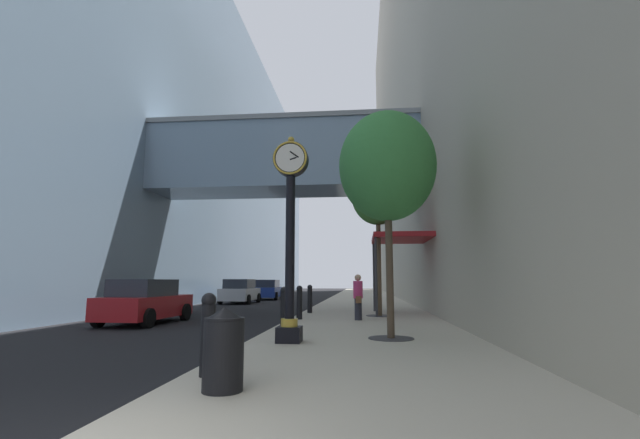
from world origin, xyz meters
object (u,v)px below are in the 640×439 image
Objects in this scene: car_white_mid at (240,292)px; bollard_third at (284,307)px; street_clock at (290,226)px; bollard_nearest at (208,332)px; car_red_near at (145,302)px; pedestrian_walking at (358,296)px; car_blue_far at (268,290)px; trash_bin at (224,348)px; bollard_fifth at (310,298)px; street_tree_mid_near at (378,196)px; bollard_fourth at (299,302)px; street_tree_near at (387,167)px.

bollard_third is at bearing -69.85° from car_white_mid.
bollard_third is (-0.62, 2.69, -2.04)m from street_clock.
bollard_nearest is 10.35m from car_red_near.
pedestrian_walking reaches higher than car_blue_far.
car_blue_far reaches higher than bollard_third.
car_white_mid is (-0.49, 13.93, 0.02)m from car_red_near.
car_blue_far is at bearing 89.66° from car_red_near.
trash_bin is at bearing -91.43° from street_clock.
bollard_nearest is at bearing -90.00° from bollard_fifth.
bollard_third is at bearing -90.00° from bollard_fifth.
bollard_third is 0.75× the size of pedestrian_walking.
trash_bin is at bearing -85.91° from bollard_third.
pedestrian_walking is at bearing 77.14° from bollard_nearest.
bollard_fifth is 11.74m from car_white_mid.
street_tree_mid_near is at bearing 58.94° from bollard_third.
trash_bin is 24.37m from car_white_mid.
street_clock is at bearing -104.78° from pedestrian_walking.
bollard_fourth is (0.00, 3.15, 0.00)m from bollard_third.
pedestrian_walking is at bearing -113.97° from street_tree_mid_near.
street_tree_mid_near is (2.35, 7.62, 2.17)m from street_clock.
bollard_fourth is 0.30× the size of car_blue_far.
pedestrian_walking reaches higher than bollard_fifth.
street_tree_near is 1.42× the size of car_white_mid.
street_tree_near is 20.64m from car_white_mid.
street_tree_near is 1.39× the size of car_blue_far.
pedestrian_walking is (2.13, 3.05, 0.21)m from bollard_third.
car_blue_far is (0.12, 19.85, 0.01)m from car_red_near.
street_tree_near reaches higher than car_blue_far.
bollard_fifth is at bearing 90.00° from bollard_fourth.
street_clock is at bearing -107.14° from street_tree_mid_near.
bollard_nearest is (-0.62, -3.60, -2.04)m from street_clock.
car_white_mid reaches higher than bollard_fifth.
trash_bin is (0.51, -7.10, -0.09)m from bollard_third.
trash_bin is at bearing -101.56° from street_tree_mid_near.
car_red_near is 19.85m from car_blue_far.
bollard_fourth is at bearing 177.44° from pedestrian_walking.
bollard_fourth is 19.90m from car_blue_far.
pedestrian_walking reaches higher than car_red_near.
bollard_nearest is 9.45m from bollard_fourth.
car_blue_far reaches higher than bollard_fourth.
street_tree_mid_near is (2.97, -1.37, 4.22)m from bollard_fifth.
bollard_fifth is 0.30× the size of car_blue_far.
trash_bin is 10.29m from pedestrian_walking.
bollard_fourth is (-0.62, 5.84, -2.04)m from street_clock.
pedestrian_walking is 0.39× the size of car_red_near.
bollard_nearest is 0.21× the size of street_tree_near.
street_tree_mid_near is at bearing 72.86° from street_clock.
bollard_fifth is 0.75× the size of pedestrian_walking.
street_clock reaches higher than bollard_nearest.
car_blue_far is at bearing 101.36° from trash_bin.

